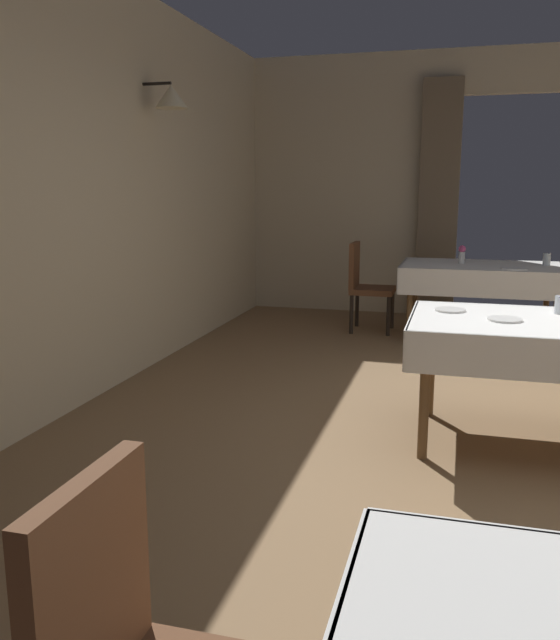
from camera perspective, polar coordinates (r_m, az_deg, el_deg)
name	(u,v)px	position (r m, az deg, el deg)	size (l,w,h in m)	color
wall_left	(54,185)	(4.58, -18.91, 10.96)	(0.49, 8.40, 3.00)	beige
wall_back	(524,184)	(8.01, 20.33, 10.92)	(6.40, 0.27, 3.00)	beige
dining_table_mid	(530,334)	(4.05, 20.74, -1.18)	(1.35, 0.99, 0.75)	brown
dining_table_far	(482,273)	(6.78, 17.01, 3.89)	(1.55, 0.99, 0.75)	brown
chair_far_left	(365,282)	(6.97, 7.36, 3.25)	(0.44, 0.44, 0.93)	black
plate_mid_a	(505,319)	(3.96, 18.83, 0.05)	(0.19, 0.19, 0.01)	white
plate_mid_c	(450,310)	(4.17, 14.47, 0.85)	(0.18, 0.18, 0.01)	white
flower_vase_far	(462,254)	(6.79, 15.43, 5.53)	(0.07, 0.07, 0.18)	silver
plate_far_b	(514,269)	(6.47, 19.55, 4.20)	(0.24, 0.24, 0.01)	white
glass_far_c	(547,259)	(6.91, 22.03, 4.88)	(0.07, 0.07, 0.12)	silver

